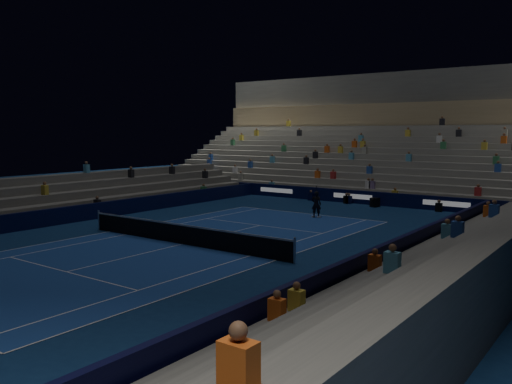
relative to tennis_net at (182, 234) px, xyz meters
name	(u,v)px	position (x,y,z in m)	size (l,w,h in m)	color
ground	(183,244)	(0.00, 0.00, -0.50)	(90.00, 90.00, 0.00)	navy
court_surface	(183,244)	(0.00, 0.00, -0.50)	(10.97, 23.77, 0.01)	navy
sponsor_barrier_far	(353,197)	(0.00, 18.50, 0.00)	(44.00, 0.25, 1.00)	black
sponsor_barrier_east	(369,263)	(9.70, 0.00, 0.00)	(0.25, 37.00, 1.00)	black
sponsor_barrier_west	(64,215)	(-9.70, 0.00, 0.00)	(0.25, 37.00, 1.00)	black
grandstand_main	(401,155)	(0.00, 27.90, 2.87)	(44.00, 15.20, 11.20)	slate
grandstand_east	(465,266)	(13.17, 0.00, 0.41)	(5.00, 37.00, 2.50)	#5F5E5A
grandstand_west	(31,204)	(-13.17, 0.00, 0.41)	(5.00, 37.00, 2.50)	#61605C
tennis_net	(182,234)	(0.00, 0.00, 0.00)	(12.90, 0.10, 1.10)	#B2B2B7
tennis_player	(316,204)	(1.14, 10.89, 0.34)	(0.62, 0.41, 1.69)	black
broadcast_camera	(375,202)	(2.15, 17.59, -0.16)	(0.62, 1.02, 0.66)	black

